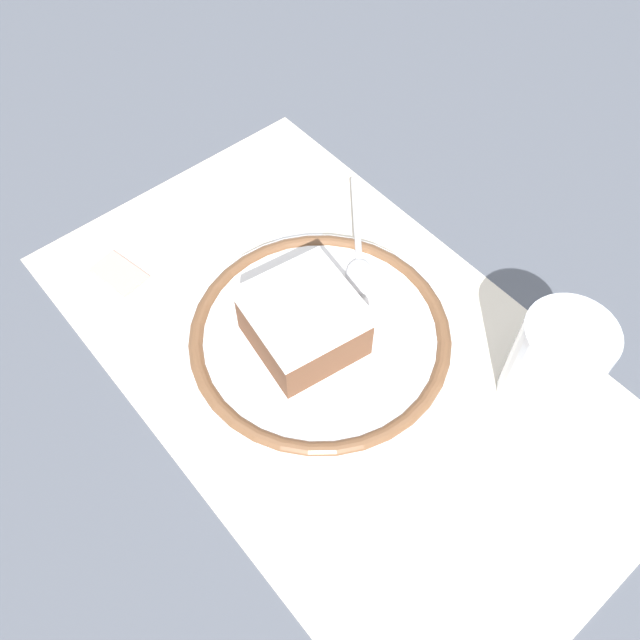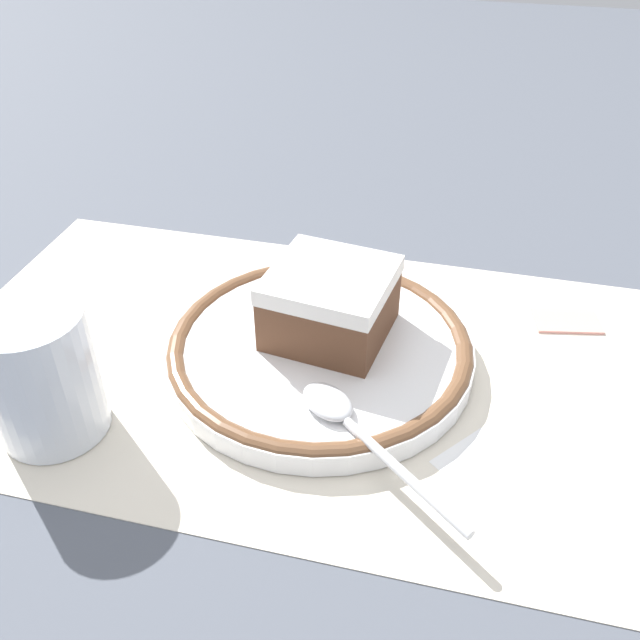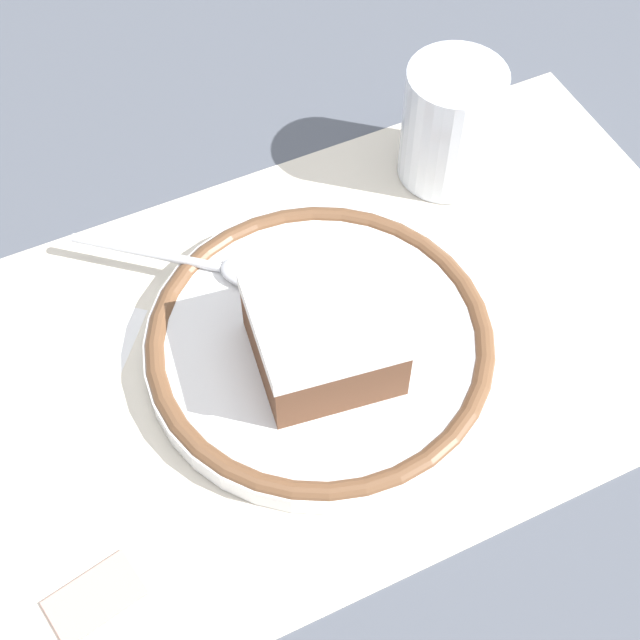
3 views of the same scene
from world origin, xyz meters
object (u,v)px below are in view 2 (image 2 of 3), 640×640
object	(u,v)px
sugar_packet	(567,318)
cup	(43,380)
napkin	(544,472)
cake_slice	(330,303)
spoon	(347,420)
plate	(320,349)

from	to	relation	value
sugar_packet	cup	bearing A→B (deg)	30.91
napkin	cake_slice	bearing A→B (deg)	-29.01
cup	napkin	distance (m)	0.31
cake_slice	napkin	world-z (taller)	cake_slice
cup	napkin	size ratio (longest dim) A/B	0.91
cake_slice	napkin	xyz separation A→B (m)	(-0.15, 0.08, -0.04)
napkin	spoon	bearing A→B (deg)	2.34
spoon	cup	size ratio (longest dim) A/B	1.35
plate	spoon	xyz separation A→B (m)	(-0.04, 0.08, 0.01)
spoon	cup	distance (m)	0.19
plate	sugar_packet	bearing A→B (deg)	-152.86
cake_slice	sugar_packet	bearing A→B (deg)	-155.99
cup	sugar_packet	bearing A→B (deg)	-149.09
sugar_packet	cake_slice	bearing A→B (deg)	24.01
cake_slice	sugar_packet	world-z (taller)	cake_slice
cake_slice	cup	size ratio (longest dim) A/B	1.04
napkin	sugar_packet	bearing A→B (deg)	-97.03
cake_slice	cup	xyz separation A→B (m)	(0.15, 0.12, -0.00)
cup	spoon	bearing A→B (deg)	-171.08
plate	cake_slice	distance (m)	0.03
spoon	napkin	distance (m)	0.12
plate	cup	world-z (taller)	cup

